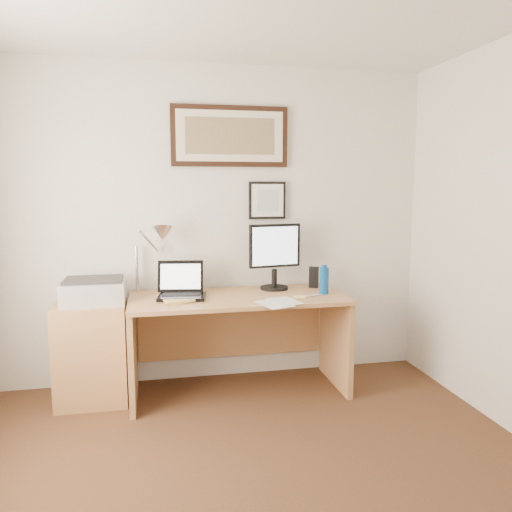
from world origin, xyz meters
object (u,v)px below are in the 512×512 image
object	(u,v)px
lcd_monitor	(275,253)
book	(162,300)
laptop	(181,289)
printer	(94,291)
side_cabinet	(92,353)
water_bottle	(324,281)
desk	(236,323)

from	to	relation	value
lcd_monitor	book	bearing A→B (deg)	-164.31
laptop	printer	bearing A→B (deg)	177.96
laptop	lcd_monitor	distance (m)	0.79
side_cabinet	water_bottle	world-z (taller)	water_bottle
lcd_monitor	printer	xyz separation A→B (m)	(-1.36, -0.10, -0.22)
desk	printer	world-z (taller)	printer
water_bottle	book	world-z (taller)	water_bottle
laptop	lcd_monitor	bearing A→B (deg)	9.69
side_cabinet	laptop	xyz separation A→B (m)	(0.65, 0.01, 0.44)
water_bottle	laptop	world-z (taller)	laptop
book	laptop	world-z (taller)	laptop
book	lcd_monitor	xyz separation A→B (m)	(0.89, 0.25, 0.28)
desk	printer	distance (m)	1.08
side_cabinet	printer	distance (m)	0.46
side_cabinet	desk	world-z (taller)	desk
side_cabinet	water_bottle	size ratio (longest dim) A/B	3.60
lcd_monitor	side_cabinet	bearing A→B (deg)	-174.53
side_cabinet	lcd_monitor	world-z (taller)	lcd_monitor
side_cabinet	laptop	bearing A→B (deg)	0.62
desk	printer	bearing A→B (deg)	-179.67
laptop	printer	size ratio (longest dim) A/B	0.85
printer	side_cabinet	bearing A→B (deg)	-136.55
book	desk	size ratio (longest dim) A/B	0.17
water_bottle	desk	distance (m)	0.75
side_cabinet	book	bearing A→B (deg)	-12.73
water_bottle	lcd_monitor	distance (m)	0.45
side_cabinet	lcd_monitor	distance (m)	1.56
side_cabinet	water_bottle	bearing A→B (deg)	-3.30
book	printer	bearing A→B (deg)	163.22
printer	water_bottle	bearing A→B (deg)	-4.34
lcd_monitor	water_bottle	bearing A→B (deg)	-35.19
laptop	printer	xyz separation A→B (m)	(-0.62, 0.02, 0.01)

